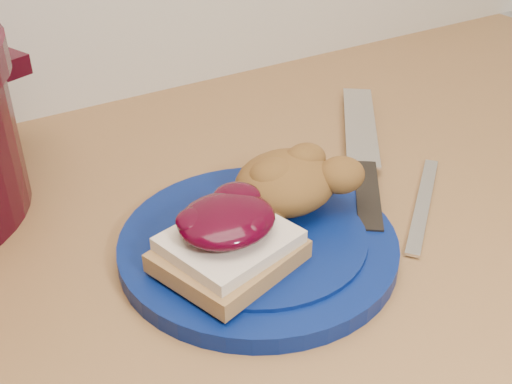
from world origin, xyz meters
TOP-DOWN VIEW (x-y plane):
  - plate at (0.05, 1.42)m, footprint 0.29×0.29m
  - sandwich at (0.01, 1.40)m, footprint 0.13×0.12m
  - stuffing_mound at (0.10, 1.45)m, footprint 0.12×0.11m
  - chef_knife at (0.21, 1.46)m, footprint 0.22×0.28m
  - butter_knife at (0.23, 1.40)m, footprint 0.14×0.12m

SIDE VIEW (x-z plane):
  - butter_knife at x=0.23m, z-range 0.90..0.91m
  - plate at x=0.05m, z-range 0.90..0.92m
  - chef_knife at x=0.21m, z-range 0.90..0.92m
  - sandwich at x=0.01m, z-range 0.92..0.97m
  - stuffing_mound at x=0.10m, z-range 0.92..0.97m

